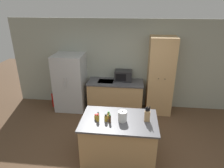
{
  "coord_description": "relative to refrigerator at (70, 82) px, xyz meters",
  "views": [
    {
      "loc": [
        0.05,
        -3.31,
        3.03
      ],
      "look_at": [
        -0.48,
        1.4,
        1.05
      ],
      "focal_mm": 32.0,
      "sensor_mm": 36.0,
      "label": 1
    }
  ],
  "objects": [
    {
      "name": "spice_bottle_short_red",
      "position": [
        1.17,
        -1.9,
        0.12
      ],
      "size": [
        0.04,
        0.04,
        0.12
      ],
      "color": "#337033",
      "rests_on": "kitchen_island"
    },
    {
      "name": "spice_bottle_amber_oil",
      "position": [
        1.41,
        -2.03,
        0.14
      ],
      "size": [
        0.05,
        0.05,
        0.17
      ],
      "color": "#563319",
      "rests_on": "kitchen_island"
    },
    {
      "name": "pantry_cabinet",
      "position": [
        2.57,
        0.07,
        0.27
      ],
      "size": [
        0.69,
        0.63,
        2.19
      ],
      "color": "tan",
      "rests_on": "ground_plane"
    },
    {
      "name": "knife_block",
      "position": [
        2.12,
        -1.92,
        0.19
      ],
      "size": [
        0.1,
        0.06,
        0.33
      ],
      "color": "tan",
      "rests_on": "kitchen_island"
    },
    {
      "name": "refrigerator",
      "position": [
        0.0,
        0.0,
        0.0
      ],
      "size": [
        0.85,
        0.77,
        1.66
      ],
      "color": "#B7BABC",
      "rests_on": "ground_plane"
    },
    {
      "name": "spice_bottle_orange_cap",
      "position": [
        1.34,
        -2.01,
        0.14
      ],
      "size": [
        0.06,
        0.06,
        0.15
      ],
      "color": "gold",
      "rests_on": "kitchen_island"
    },
    {
      "name": "spice_bottle_green_herb",
      "position": [
        1.38,
        -1.92,
        0.14
      ],
      "size": [
        0.06,
        0.06,
        0.15
      ],
      "color": "gold",
      "rests_on": "kitchen_island"
    },
    {
      "name": "back_counter",
      "position": [
        1.32,
        0.05,
        -0.38
      ],
      "size": [
        1.6,
        0.69,
        0.89
      ],
      "color": "tan",
      "rests_on": "ground_plane"
    },
    {
      "name": "wall_back",
      "position": [
        1.77,
        0.4,
        0.47
      ],
      "size": [
        7.2,
        0.06,
        2.6
      ],
      "color": "#9EA393",
      "rests_on": "ground_plane"
    },
    {
      "name": "kettle",
      "position": [
        1.65,
        -1.96,
        0.17
      ],
      "size": [
        0.17,
        0.17,
        0.23
      ],
      "color": "white",
      "rests_on": "kitchen_island"
    },
    {
      "name": "microwave",
      "position": [
        1.53,
        0.18,
        0.21
      ],
      "size": [
        0.49,
        0.36,
        0.3
      ],
      "color": "#232326",
      "rests_on": "back_counter"
    },
    {
      "name": "kitchen_island",
      "position": [
        1.58,
        -1.92,
        -0.38
      ],
      "size": [
        1.49,
        0.96,
        0.89
      ],
      "color": "tan",
      "rests_on": "ground_plane"
    },
    {
      "name": "spice_bottle_pale_salt",
      "position": [
        1.13,
        -1.96,
        0.12
      ],
      "size": [
        0.05,
        0.05,
        0.11
      ],
      "color": "gold",
      "rests_on": "kitchen_island"
    },
    {
      "name": "ground_plane",
      "position": [
        1.77,
        -1.93,
        -0.83
      ],
      "size": [
        14.0,
        14.0,
        0.0
      ],
      "primitive_type": "plane",
      "color": "brown"
    },
    {
      "name": "fire_extinguisher",
      "position": [
        -0.58,
        -0.0,
        -0.61
      ],
      "size": [
        0.12,
        0.12,
        0.5
      ],
      "color": "red",
      "rests_on": "ground_plane"
    },
    {
      "name": "spice_bottle_tall_dark",
      "position": [
        1.18,
        -2.02,
        0.14
      ],
      "size": [
        0.06,
        0.06,
        0.16
      ],
      "color": "gold",
      "rests_on": "kitchen_island"
    }
  ]
}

